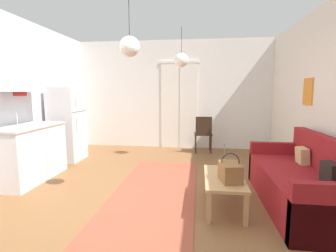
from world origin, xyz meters
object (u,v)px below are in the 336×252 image
Objects in this scene: refrigerator at (67,124)px; pendant_lamp_near at (130,47)px; pendant_lamp_far at (181,60)px; coffee_table at (224,181)px; bamboo_vase at (224,166)px; handbag at (230,172)px; accent_chair at (203,132)px; couch at (304,184)px.

pendant_lamp_near is at bearing -43.28° from refrigerator.
refrigerator is 1.80× the size of pendant_lamp_near.
refrigerator is 2.77m from pendant_lamp_far.
pendant_lamp_far is at bearing 108.13° from coffee_table.
bamboo_vase reaches higher than handbag.
accent_chair reaches higher than coffee_table.
accent_chair is 1.83m from pendant_lamp_far.
coffee_table is 2.65× the size of handbag.
refrigerator is (-3.12, 1.89, 0.43)m from coffee_table.
refrigerator reaches higher than bamboo_vase.
couch is 5.36× the size of handbag.
coffee_table is 2.47× the size of bamboo_vase.
pendant_lamp_near reaches higher than refrigerator.
coffee_table is at bearing 91.90° from accent_chair.
couch is 1.04m from handbag.
bamboo_vase reaches higher than coffee_table.
couch is 3.22m from pendant_lamp_far.
pendant_lamp_near is (-1.00, -2.79, 1.53)m from accent_chair.
pendant_lamp_far reaches higher than accent_chair.
handbag is 3.78m from refrigerator.
handbag is (-0.97, -0.30, 0.22)m from couch.
handbag is at bearing 92.69° from accent_chair.
couch is 4.99× the size of bamboo_vase.
accent_chair is at bearing 94.78° from bamboo_vase.
accent_chair is at bearing 114.43° from couch.
couch is 3.02m from accent_chair.
coffee_table is at bearing 109.66° from handbag.
handbag is at bearing -81.08° from bamboo_vase.
couch is 2.44× the size of pendant_lamp_far.
pendant_lamp_near is (-2.24, -0.05, 1.74)m from couch.
pendant_lamp_near is 1.07× the size of pendant_lamp_far.
handbag is 2.00m from pendant_lamp_near.
couch is 2.02× the size of coffee_table.
couch reaches higher than coffee_table.
bamboo_vase is at bearing 92.29° from accent_chair.
refrigerator is at bearing 147.31° from handbag.
handbag is at bearing -32.69° from refrigerator.
bamboo_vase is (-1.02, -0.00, 0.20)m from couch.
couch is at bearing 111.94° from accent_chair.
bamboo_vase is (0.01, 0.14, 0.14)m from coffee_table.
coffee_table is 2.88m from pendant_lamp_far.
couch is at bearing 0.27° from bamboo_vase.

